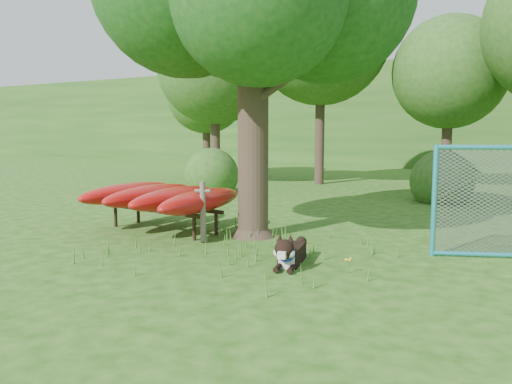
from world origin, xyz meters
The scene contains 12 objects.
ground centered at (0.00, 0.00, 0.00)m, with size 80.00×80.00×0.00m, color #1F4A0E.
wooden_post centered at (-0.96, 1.28, 0.59)m, with size 0.30×0.15×1.12m.
kayak_rack centered at (-2.27, 1.75, 0.70)m, with size 2.86×2.95×0.92m.
husky_dog centered at (1.16, 0.53, 0.20)m, with size 0.51×1.26×0.56m.
wildflower_clump centered at (2.05, 0.58, 0.18)m, with size 0.11×0.10×0.23m.
bg_tree_a centered at (-6.50, 10.00, 4.48)m, with size 4.40×4.40×6.70m.
bg_tree_b centered at (-3.00, 12.00, 5.61)m, with size 5.20×5.20×8.22m.
bg_tree_c centered at (1.50, 13.00, 4.11)m, with size 4.00×4.00×6.12m.
bg_tree_f centered at (-9.00, 13.00, 3.73)m, with size 3.60×3.60×5.55m.
shrub_left centered at (-5.00, 7.50, 0.00)m, with size 1.80×1.80×1.80m, color #28521A.
shrub_mid centered at (2.00, 9.00, 0.00)m, with size 1.80×1.80×1.80m, color #28521A.
wooded_hillside centered at (0.00, 28.00, 3.00)m, with size 80.00×12.00×6.00m, color #28521A.
Camera 1 is at (4.28, -6.12, 2.00)m, focal length 35.00 mm.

